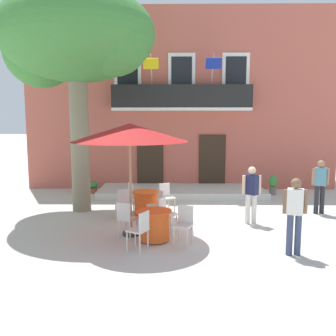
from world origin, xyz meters
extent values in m
plane|color=beige|center=(0.00, 0.00, 0.00)|extent=(120.00, 120.00, 0.00)
cube|color=#BC5B4C|center=(-0.48, 7.00, 3.75)|extent=(13.00, 4.00, 7.50)
cube|color=#332319|center=(-1.78, 4.97, 1.15)|extent=(1.10, 0.08, 2.30)
cube|color=#332319|center=(0.82, 4.97, 1.15)|extent=(1.10, 0.08, 2.30)
cube|color=silver|center=(-2.68, 4.96, 4.65)|extent=(1.10, 0.08, 1.90)
cube|color=black|center=(-2.68, 4.93, 4.65)|extent=(0.84, 0.04, 1.60)
cube|color=silver|center=(-0.48, 4.96, 4.65)|extent=(1.10, 0.08, 1.90)
cube|color=black|center=(-0.48, 4.93, 4.65)|extent=(0.84, 0.04, 1.60)
cube|color=silver|center=(1.72, 4.96, 4.65)|extent=(1.10, 0.08, 1.90)
cube|color=black|center=(1.72, 4.93, 4.65)|extent=(0.84, 0.04, 1.60)
cube|color=silver|center=(-0.48, 4.67, 3.34)|extent=(5.60, 0.65, 0.12)
cube|color=black|center=(-0.48, 4.38, 3.85)|extent=(5.60, 0.06, 0.90)
cylinder|color=#B2B2B7|center=(-1.68, 4.50, 4.75)|extent=(0.04, 0.95, 1.33)
cube|color=yellow|center=(-1.68, 4.05, 5.05)|extent=(0.60, 0.29, 0.38)
cylinder|color=#B2B2B7|center=(0.72, 4.50, 4.75)|extent=(0.04, 0.95, 1.33)
cube|color=#192D9E|center=(0.72, 4.05, 5.05)|extent=(0.60, 0.29, 0.38)
cylinder|color=#995638|center=(-2.78, 4.70, 3.54)|extent=(0.35, 0.35, 0.27)
ellipsoid|color=#2D7533|center=(-2.78, 4.70, 3.81)|extent=(0.45, 0.45, 0.29)
cylinder|color=slate|center=(-0.48, 4.70, 3.53)|extent=(0.30, 0.30, 0.26)
ellipsoid|color=#38843D|center=(-0.48, 4.70, 3.90)|extent=(0.39, 0.39, 0.48)
cylinder|color=#995638|center=(1.82, 4.70, 3.55)|extent=(0.28, 0.28, 0.30)
ellipsoid|color=#38843D|center=(1.82, 4.70, 3.85)|extent=(0.37, 0.37, 0.30)
cube|color=silver|center=(-0.48, 3.86, 0.12)|extent=(6.42, 2.28, 0.25)
cylinder|color=#7F755B|center=(-3.78, 1.26, 2.10)|extent=(0.59, 0.59, 4.20)
ellipsoid|color=#3D7F38|center=(-3.78, 1.26, 5.52)|extent=(4.82, 4.34, 2.89)
sphere|color=#3D7F38|center=(-5.11, 1.86, 5.16)|extent=(2.41, 2.41, 2.41)
sphere|color=#3D7F38|center=(-2.58, 0.78, 5.28)|extent=(2.17, 2.17, 2.17)
cylinder|color=#EA561E|center=(-1.63, 0.64, 0.37)|extent=(0.74, 0.74, 0.68)
cylinder|color=#EA561E|center=(-1.63, 0.64, 0.74)|extent=(0.86, 0.86, 0.04)
cylinder|color=#2D2823|center=(-1.63, 0.64, 0.01)|extent=(0.44, 0.44, 0.03)
cylinder|color=silver|center=(-1.41, -0.27, 0.23)|extent=(0.04, 0.04, 0.45)
cylinder|color=silver|center=(-1.55, 0.04, 0.23)|extent=(0.04, 0.04, 0.45)
cylinder|color=silver|center=(-1.10, -0.13, 0.23)|extent=(0.04, 0.04, 0.45)
cylinder|color=silver|center=(-1.24, 0.18, 0.23)|extent=(0.04, 0.04, 0.45)
cube|color=silver|center=(-1.33, -0.05, 0.47)|extent=(0.53, 0.53, 0.04)
cube|color=silver|center=(-1.16, 0.03, 0.70)|extent=(0.19, 0.36, 0.42)
cylinder|color=silver|center=(-0.77, 0.99, 0.23)|extent=(0.04, 0.04, 0.45)
cylinder|color=silver|center=(-1.05, 0.81, 0.23)|extent=(0.04, 0.04, 0.45)
cylinder|color=silver|center=(-0.95, 1.28, 0.23)|extent=(0.04, 0.04, 0.45)
cylinder|color=silver|center=(-1.24, 1.09, 0.23)|extent=(0.04, 0.04, 0.45)
cube|color=silver|center=(-1.00, 1.04, 0.47)|extent=(0.55, 0.55, 0.04)
cube|color=silver|center=(-1.10, 1.20, 0.70)|extent=(0.34, 0.24, 0.42)
cylinder|color=silver|center=(-1.95, 1.52, 0.23)|extent=(0.04, 0.04, 0.45)
cylinder|color=silver|center=(-1.78, 1.22, 0.23)|extent=(0.04, 0.04, 0.45)
cylinder|color=silver|center=(-2.25, 1.34, 0.23)|extent=(0.04, 0.04, 0.45)
cylinder|color=silver|center=(-2.07, 1.05, 0.23)|extent=(0.04, 0.04, 0.45)
cube|color=silver|center=(-2.01, 1.28, 0.47)|extent=(0.55, 0.55, 0.04)
cube|color=silver|center=(-2.17, 1.19, 0.70)|extent=(0.23, 0.35, 0.42)
cylinder|color=silver|center=(-2.54, 0.42, 0.23)|extent=(0.04, 0.04, 0.45)
cylinder|color=silver|center=(-2.23, 0.56, 0.23)|extent=(0.04, 0.04, 0.45)
cylinder|color=silver|center=(-2.40, 0.11, 0.23)|extent=(0.04, 0.04, 0.45)
cylinder|color=silver|center=(-2.09, 0.25, 0.23)|extent=(0.04, 0.04, 0.45)
cube|color=silver|center=(-2.32, 0.34, 0.47)|extent=(0.53, 0.53, 0.04)
cube|color=silver|center=(-2.25, 0.17, 0.70)|extent=(0.36, 0.19, 0.42)
cylinder|color=#EA561E|center=(-1.27, -1.72, 0.37)|extent=(0.74, 0.74, 0.68)
cylinder|color=#EA561E|center=(-1.27, -1.72, 0.74)|extent=(0.86, 0.86, 0.04)
cylinder|color=#2D2823|center=(-1.27, -1.72, 0.01)|extent=(0.44, 0.44, 0.03)
cylinder|color=silver|center=(-2.04, -1.18, 0.23)|extent=(0.04, 0.04, 0.45)
cylinder|color=silver|center=(-1.73, -1.32, 0.23)|extent=(0.04, 0.04, 0.45)
cylinder|color=silver|center=(-2.18, -1.49, 0.23)|extent=(0.04, 0.04, 0.45)
cylinder|color=silver|center=(-1.87, -1.63, 0.23)|extent=(0.04, 0.04, 0.45)
cube|color=silver|center=(-1.96, -1.41, 0.47)|extent=(0.53, 0.53, 0.04)
cube|color=silver|center=(-2.03, -1.57, 0.70)|extent=(0.36, 0.19, 0.42)
cylinder|color=silver|center=(-1.84, -2.46, 0.23)|extent=(0.04, 0.04, 0.45)
cylinder|color=silver|center=(-1.69, -2.15, 0.23)|extent=(0.04, 0.04, 0.45)
cylinder|color=silver|center=(-1.54, -2.61, 0.23)|extent=(0.04, 0.04, 0.45)
cylinder|color=silver|center=(-1.39, -2.31, 0.23)|extent=(0.04, 0.04, 0.45)
cube|color=silver|center=(-1.62, -2.38, 0.47)|extent=(0.54, 0.54, 0.04)
cube|color=silver|center=(-1.45, -2.47, 0.70)|extent=(0.21, 0.36, 0.42)
cylinder|color=silver|center=(-0.48, -2.22, 0.23)|extent=(0.04, 0.04, 0.45)
cylinder|color=silver|center=(-0.80, -2.09, 0.23)|extent=(0.04, 0.04, 0.45)
cylinder|color=silver|center=(-0.36, -1.91, 0.23)|extent=(0.04, 0.04, 0.45)
cylinder|color=silver|center=(-0.67, -1.78, 0.23)|extent=(0.04, 0.04, 0.45)
cube|color=silver|center=(-0.58, -2.00, 0.47)|extent=(0.52, 0.52, 0.04)
cube|color=silver|center=(-0.51, -1.83, 0.70)|extent=(0.37, 0.18, 0.42)
cylinder|color=silver|center=(-0.72, -0.96, 0.23)|extent=(0.04, 0.04, 0.45)
cylinder|color=silver|center=(-0.87, -1.27, 0.23)|extent=(0.04, 0.04, 0.45)
cylinder|color=silver|center=(-1.03, -0.81, 0.23)|extent=(0.04, 0.04, 0.45)
cylinder|color=silver|center=(-1.17, -1.12, 0.23)|extent=(0.04, 0.04, 0.45)
cube|color=silver|center=(-0.95, -1.04, 0.47)|extent=(0.53, 0.53, 0.04)
cube|color=silver|center=(-1.11, -0.96, 0.70)|extent=(0.20, 0.36, 0.42)
cylinder|color=#997A56|center=(-1.89, -1.28, 1.27)|extent=(0.06, 0.06, 2.55)
cylinder|color=#333333|center=(-1.89, -1.28, 0.04)|extent=(0.44, 0.44, 0.08)
cone|color=#B21E1E|center=(-1.89, -1.28, 2.62)|extent=(2.90, 2.90, 0.45)
cylinder|color=#995638|center=(-4.04, 4.10, 0.11)|extent=(0.35, 0.35, 0.22)
ellipsoid|color=#38843D|center=(-4.04, 4.10, 0.35)|extent=(0.46, 0.46, 0.25)
cylinder|color=slate|center=(3.08, 3.82, 0.16)|extent=(0.25, 0.25, 0.32)
ellipsoid|color=#38843D|center=(3.08, 3.82, 0.55)|extent=(0.32, 0.32, 0.47)
cylinder|color=#232328|center=(3.68, 0.95, 0.45)|extent=(0.14, 0.14, 0.90)
cylinder|color=#232328|center=(3.86, 0.95, 0.45)|extent=(0.14, 0.14, 0.90)
cube|color=teal|center=(3.77, 0.95, 1.18)|extent=(0.40, 0.35, 0.56)
sphere|color=#9E7051|center=(3.77, 0.95, 1.58)|extent=(0.22, 0.22, 0.22)
cylinder|color=#9E7051|center=(3.55, 0.95, 1.18)|extent=(0.09, 0.09, 0.52)
cylinder|color=#9E7051|center=(3.99, 0.95, 1.18)|extent=(0.09, 0.09, 0.52)
cylinder|color=silver|center=(1.30, -0.20, 0.42)|extent=(0.14, 0.14, 0.85)
cylinder|color=silver|center=(1.48, -0.20, 0.42)|extent=(0.14, 0.14, 0.85)
cube|color=#1E2347|center=(1.39, -0.20, 1.13)|extent=(0.40, 0.39, 0.56)
sphere|color=beige|center=(1.39, -0.20, 1.53)|extent=(0.22, 0.22, 0.22)
cylinder|color=beige|center=(1.17, -0.20, 1.13)|extent=(0.09, 0.09, 0.52)
cylinder|color=beige|center=(1.61, -0.20, 1.13)|extent=(0.09, 0.09, 0.52)
cylinder|color=#384260|center=(1.73, -2.62, 0.46)|extent=(0.14, 0.14, 0.91)
cylinder|color=#384260|center=(1.91, -2.62, 0.46)|extent=(0.14, 0.14, 0.91)
cube|color=white|center=(1.82, -2.62, 1.19)|extent=(0.40, 0.32, 0.56)
sphere|color=brown|center=(1.82, -2.62, 1.59)|extent=(0.22, 0.22, 0.22)
cylinder|color=brown|center=(1.60, -2.62, 1.19)|extent=(0.09, 0.09, 0.52)
cylinder|color=brown|center=(2.04, -2.62, 1.19)|extent=(0.09, 0.09, 0.52)
camera|label=1|loc=(-0.80, -10.42, 2.96)|focal=39.46mm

